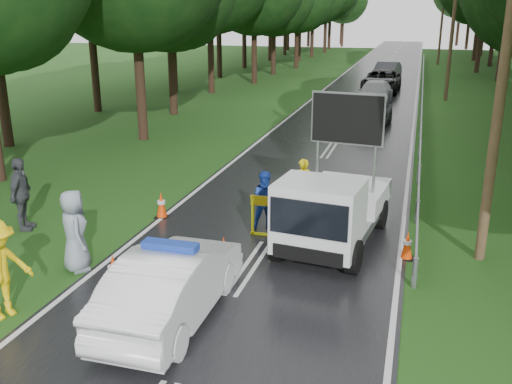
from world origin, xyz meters
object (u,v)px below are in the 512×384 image
(barrier, at_px, (301,210))
(queue_car_third, at_px, (381,81))
(queue_car_first, at_px, (372,113))
(queue_car_fourth, at_px, (387,72))
(work_truck, at_px, (332,209))
(queue_car_second, at_px, (375,93))
(police_sedan, at_px, (172,284))
(officer, at_px, (302,185))
(civilian, at_px, (266,201))

(barrier, bearing_deg, queue_car_third, 90.61)
(barrier, xyz_separation_m, queue_car_third, (-0.00, 29.11, -0.08))
(queue_car_first, relative_size, queue_car_fourth, 0.86)
(queue_car_fourth, bearing_deg, queue_car_third, -82.94)
(work_truck, distance_m, queue_car_fourth, 35.31)
(queue_car_second, xyz_separation_m, queue_car_fourth, (-0.00, 12.00, 0.09))
(queue_car_first, distance_m, queue_car_third, 13.27)
(queue_car_first, relative_size, queue_car_third, 0.75)
(queue_car_fourth, bearing_deg, work_truck, -81.63)
(police_sedan, height_order, queue_car_second, police_sedan)
(work_truck, xyz_separation_m, officer, (-1.22, 2.42, -0.20))
(queue_car_first, bearing_deg, barrier, -85.12)
(work_truck, height_order, queue_car_third, work_truck)
(queue_car_fourth, bearing_deg, barrier, -82.94)
(officer, height_order, queue_car_fourth, officer)
(queue_car_second, distance_m, queue_car_third, 6.00)
(civilian, distance_m, queue_car_third, 28.66)
(police_sedan, relative_size, work_truck, 0.90)
(work_truck, xyz_separation_m, barrier, (-0.81, 0.19, -0.16))
(police_sedan, relative_size, barrier, 1.61)
(queue_car_first, xyz_separation_m, queue_car_third, (-0.45, 13.26, 0.06))
(civilian, distance_m, queue_car_second, 22.67)
(barrier, xyz_separation_m, queue_car_second, (0.00, 23.11, -0.13))
(barrier, bearing_deg, officer, 101.14)
(queue_car_third, bearing_deg, police_sedan, -91.03)
(barrier, distance_m, queue_car_second, 23.11)
(police_sedan, height_order, queue_car_third, police_sedan)
(queue_car_third, bearing_deg, work_truck, -86.73)
(queue_car_first, xyz_separation_m, queue_car_fourth, (-0.45, 19.26, 0.09))
(work_truck, relative_size, queue_car_third, 0.88)
(queue_car_first, bearing_deg, work_truck, -82.22)
(police_sedan, distance_m, civilian, 5.01)
(work_truck, bearing_deg, barrier, 174.18)
(barrier, relative_size, queue_car_first, 0.65)
(barrier, distance_m, civilian, 1.15)
(queue_car_third, bearing_deg, officer, -89.20)
(police_sedan, height_order, queue_car_fourth, queue_car_fourth)
(barrier, distance_m, officer, 2.28)
(barrier, height_order, queue_car_fourth, queue_car_fourth)
(civilian, relative_size, queue_car_first, 0.40)
(officer, distance_m, queue_car_second, 20.88)
(queue_car_first, height_order, queue_car_third, queue_car_third)
(barrier, bearing_deg, queue_car_second, 90.60)
(civilian, xyz_separation_m, queue_car_second, (1.05, 22.64, -0.12))
(work_truck, height_order, civilian, work_truck)
(queue_car_second, relative_size, queue_car_third, 0.89)
(barrier, xyz_separation_m, officer, (-0.42, 2.24, -0.04))
(work_truck, bearing_deg, queue_car_fourth, 98.40)
(queue_car_third, bearing_deg, queue_car_second, -88.26)
(work_truck, relative_size, officer, 3.01)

